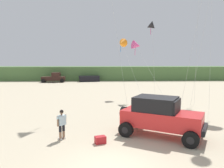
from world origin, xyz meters
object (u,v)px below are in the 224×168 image
object	(u,v)px
jeep	(160,116)
kite_purple_stunt	(152,26)
distant_pickup	(54,78)
distant_sedan	(89,79)
person_watching	(62,123)
kite_white_parafoil	(136,45)
kite_blue_swept	(122,43)
cooler_box	(100,140)

from	to	relation	value
jeep	kite_purple_stunt	size ratio (longest dim) A/B	0.60
distant_pickup	distant_sedan	bearing A→B (deg)	10.59
jeep	distant_sedan	size ratio (longest dim) A/B	1.19
jeep	distant_pickup	xyz separation A→B (m)	(-13.40, 32.73, -0.26)
person_watching	kite_white_parafoil	size ratio (longest dim) A/B	0.25
jeep	person_watching	bearing A→B (deg)	-176.24
distant_pickup	kite_blue_swept	xyz separation A→B (m)	(12.31, -18.62, 5.45)
kite_purple_stunt	distant_pickup	bearing A→B (deg)	123.68
kite_blue_swept	kite_white_parafoil	distance (m)	2.35
jeep	distant_sedan	xyz separation A→B (m)	(-6.36, 34.05, -0.60)
jeep	distant_sedan	distance (m)	34.64
distant_pickup	person_watching	bearing A→B (deg)	-76.60
distant_pickup	jeep	bearing A→B (deg)	-67.74
person_watching	kite_blue_swept	size ratio (longest dim) A/B	0.24
cooler_box	distant_sedan	distance (m)	35.19
cooler_box	distant_sedan	xyz separation A→B (m)	(-2.96, 35.06, 0.41)
jeep	distant_pickup	distance (m)	35.37
kite_blue_swept	kite_white_parafoil	world-z (taller)	kite_blue_swept
kite_blue_swept	kite_purple_stunt	xyz separation A→B (m)	(2.73, -3.94, 1.37)
jeep	person_watching	xyz separation A→B (m)	(-5.52, -0.36, -0.26)
distant_sedan	kite_white_parafoil	world-z (taller)	kite_white_parafoil
distant_pickup	kite_purple_stunt	bearing A→B (deg)	-56.32
cooler_box	jeep	bearing A→B (deg)	-2.63
person_watching	cooler_box	world-z (taller)	person_watching
cooler_box	kite_white_parafoil	distance (m)	15.03
distant_sedan	kite_purple_stunt	world-z (taller)	kite_purple_stunt
distant_sedan	kite_purple_stunt	size ratio (longest dim) A/B	0.50
person_watching	kite_purple_stunt	world-z (taller)	kite_purple_stunt
distant_sedan	kite_blue_swept	distance (m)	21.42
distant_pickup	kite_purple_stunt	xyz separation A→B (m)	(15.04, -22.57, 6.81)
person_watching	cooler_box	distance (m)	2.33
kite_purple_stunt	kite_blue_swept	bearing A→B (deg)	124.65
jeep	kite_blue_swept	distance (m)	15.07
person_watching	distant_sedan	xyz separation A→B (m)	(-0.85, 34.41, -0.34)
jeep	distant_pickup	size ratio (longest dim) A/B	1.06
person_watching	kite_blue_swept	distance (m)	16.08
jeep	person_watching	size ratio (longest dim) A/B	2.99
kite_white_parafoil	kite_purple_stunt	bearing A→B (deg)	-59.78
jeep	distant_sedan	bearing A→B (deg)	100.59
person_watching	distant_pickup	distance (m)	34.02
distant_sedan	jeep	bearing A→B (deg)	-90.15
distant_sedan	cooler_box	bearing A→B (deg)	-95.91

